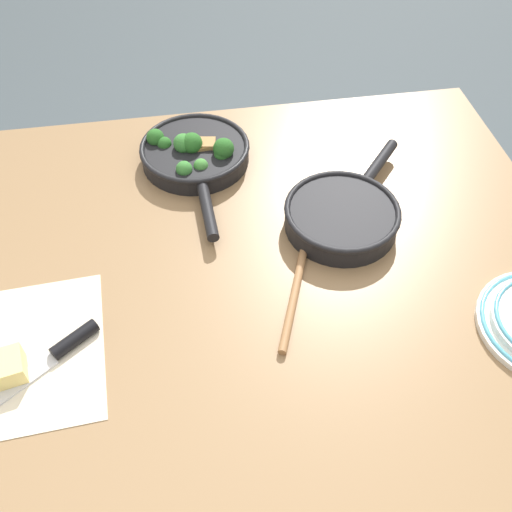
{
  "coord_description": "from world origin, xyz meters",
  "views": [
    {
      "loc": [
        0.11,
        0.7,
        1.59
      ],
      "look_at": [
        0.0,
        0.0,
        0.79
      ],
      "focal_mm": 40.0,
      "sensor_mm": 36.0,
      "label": 1
    }
  ],
  "objects_px": {
    "wooden_spoon": "(302,257)",
    "grater_knife": "(49,359)",
    "skillet_broccoli": "(195,153)",
    "skillet_eggs": "(342,216)"
  },
  "relations": [
    {
      "from": "wooden_spoon",
      "to": "grater_knife",
      "type": "xyz_separation_m",
      "value": [
        0.46,
        0.15,
        0.0
      ]
    },
    {
      "from": "skillet_broccoli",
      "to": "wooden_spoon",
      "type": "xyz_separation_m",
      "value": [
        -0.17,
        0.32,
        -0.02
      ]
    },
    {
      "from": "skillet_eggs",
      "to": "wooden_spoon",
      "type": "bearing_deg",
      "value": 169.62
    },
    {
      "from": "wooden_spoon",
      "to": "grater_knife",
      "type": "distance_m",
      "value": 0.48
    },
    {
      "from": "skillet_eggs",
      "to": "wooden_spoon",
      "type": "height_order",
      "value": "skillet_eggs"
    },
    {
      "from": "skillet_eggs",
      "to": "wooden_spoon",
      "type": "distance_m",
      "value": 0.13
    },
    {
      "from": "wooden_spoon",
      "to": "grater_knife",
      "type": "height_order",
      "value": "grater_knife"
    },
    {
      "from": "skillet_broccoli",
      "to": "skillet_eggs",
      "type": "xyz_separation_m",
      "value": [
        -0.27,
        0.24,
        -0.0
      ]
    },
    {
      "from": "wooden_spoon",
      "to": "grater_knife",
      "type": "bearing_deg",
      "value": 129.56
    },
    {
      "from": "skillet_eggs",
      "to": "grater_knife",
      "type": "height_order",
      "value": "skillet_eggs"
    }
  ]
}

